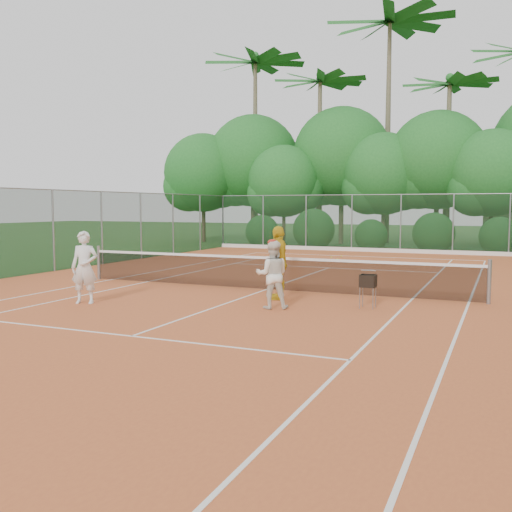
{
  "coord_description": "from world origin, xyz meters",
  "views": [
    {
      "loc": [
        6.25,
        -14.95,
        2.41
      ],
      "look_at": [
        0.23,
        -1.2,
        1.1
      ],
      "focal_mm": 40.0,
      "sensor_mm": 36.0,
      "label": 1
    }
  ],
  "objects_px": {
    "player_yellow": "(279,263)",
    "ball_hopper": "(368,282)",
    "player_center_grp": "(272,274)",
    "player_white": "(85,267)"
  },
  "relations": [
    {
      "from": "player_yellow",
      "to": "ball_hopper",
      "type": "relative_size",
      "value": 2.39
    },
    {
      "from": "player_center_grp",
      "to": "player_yellow",
      "type": "relative_size",
      "value": 0.86
    },
    {
      "from": "player_yellow",
      "to": "player_center_grp",
      "type": "bearing_deg",
      "value": 8.6
    },
    {
      "from": "player_white",
      "to": "player_center_grp",
      "type": "height_order",
      "value": "player_white"
    },
    {
      "from": "player_white",
      "to": "player_yellow",
      "type": "height_order",
      "value": "player_yellow"
    },
    {
      "from": "player_center_grp",
      "to": "player_yellow",
      "type": "xyz_separation_m",
      "value": [
        -0.35,
        1.31,
        0.14
      ]
    },
    {
      "from": "player_white",
      "to": "player_center_grp",
      "type": "relative_size",
      "value": 1.1
    },
    {
      "from": "player_white",
      "to": "ball_hopper",
      "type": "xyz_separation_m",
      "value": [
        6.54,
        2.15,
        -0.27
      ]
    },
    {
      "from": "player_center_grp",
      "to": "ball_hopper",
      "type": "distance_m",
      "value": 2.26
    },
    {
      "from": "player_white",
      "to": "ball_hopper",
      "type": "bearing_deg",
      "value": -3.05
    }
  ]
}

